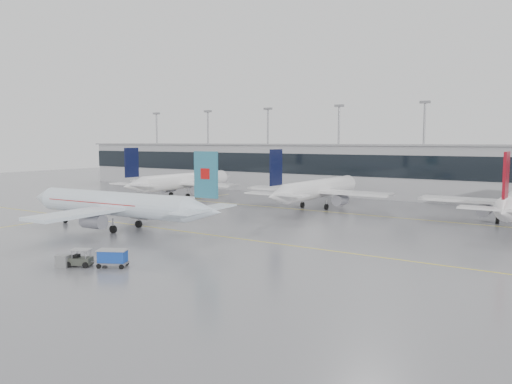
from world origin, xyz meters
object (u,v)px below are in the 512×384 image
Objects in this scene: air_canada_jet at (120,205)px; gse_unit at (63,261)px; baggage_cart at (113,257)px; baggage_tug at (80,260)px.

gse_unit is (12.28, -18.42, -3.11)m from air_canada_jet.
gse_unit is at bearing -175.04° from baggage_cart.
baggage_tug is 1.08× the size of baggage_cart.
baggage_tug is at bearing 20.18° from gse_unit.
air_canada_jet is 22.13m from baggage_tug.
baggage_tug reaches higher than gse_unit.
gse_unit is at bearing 119.81° from air_canada_jet.
air_canada_jet is at bearing 100.04° from gse_unit.
baggage_tug is at bearing -180.00° from baggage_cart.
air_canada_jet is 22.36m from gse_unit.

